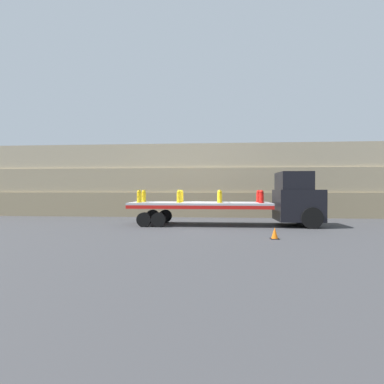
# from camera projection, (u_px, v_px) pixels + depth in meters

# --- Properties ---
(ground_plane) EXTENTS (120.00, 120.00, 0.00)m
(ground_plane) POSITION_uv_depth(u_px,v_px,m) (200.00, 225.00, 17.72)
(ground_plane) COLOR #38383A
(rock_cliff) EXTENTS (60.00, 3.30, 5.63)m
(rock_cliff) POSITION_uv_depth(u_px,v_px,m) (204.00, 181.00, 24.11)
(rock_cliff) COLOR gray
(rock_cliff) RESTS_ON ground_plane
(truck_cab) EXTENTS (2.43, 2.68, 3.10)m
(truck_cab) POSITION_uv_depth(u_px,v_px,m) (298.00, 199.00, 17.25)
(truck_cab) COLOR black
(truck_cab) RESTS_ON ground_plane
(flatbed_trailer) EXTENTS (8.22, 2.60, 1.34)m
(flatbed_trailer) POSITION_uv_depth(u_px,v_px,m) (190.00, 207.00, 17.75)
(flatbed_trailer) COLOR #B2B2B7
(flatbed_trailer) RESTS_ON ground_plane
(fire_hydrant_yellow_near_0) EXTENTS (0.33, 0.53, 0.74)m
(fire_hydrant_yellow_near_0) POSITION_uv_depth(u_px,v_px,m) (139.00, 197.00, 17.43)
(fire_hydrant_yellow_near_0) COLOR gold
(fire_hydrant_yellow_near_0) RESTS_ON flatbed_trailer
(fire_hydrant_yellow_far_0) EXTENTS (0.33, 0.53, 0.74)m
(fire_hydrant_yellow_far_0) POSITION_uv_depth(u_px,v_px,m) (144.00, 196.00, 18.53)
(fire_hydrant_yellow_far_0) COLOR gold
(fire_hydrant_yellow_far_0) RESTS_ON flatbed_trailer
(fire_hydrant_yellow_near_1) EXTENTS (0.33, 0.53, 0.74)m
(fire_hydrant_yellow_near_1) POSITION_uv_depth(u_px,v_px,m) (179.00, 197.00, 17.25)
(fire_hydrant_yellow_near_1) COLOR gold
(fire_hydrant_yellow_near_1) RESTS_ON flatbed_trailer
(fire_hydrant_yellow_far_1) EXTENTS (0.33, 0.53, 0.74)m
(fire_hydrant_yellow_far_1) POSITION_uv_depth(u_px,v_px,m) (181.00, 196.00, 18.34)
(fire_hydrant_yellow_far_1) COLOR gold
(fire_hydrant_yellow_far_1) RESTS_ON flatbed_trailer
(fire_hydrant_yellow_near_2) EXTENTS (0.33, 0.53, 0.74)m
(fire_hydrant_yellow_near_2) POSITION_uv_depth(u_px,v_px,m) (220.00, 197.00, 17.06)
(fire_hydrant_yellow_near_2) COLOR gold
(fire_hydrant_yellow_near_2) RESTS_ON flatbed_trailer
(fire_hydrant_yellow_far_2) EXTENTS (0.33, 0.53, 0.74)m
(fire_hydrant_yellow_far_2) POSITION_uv_depth(u_px,v_px,m) (220.00, 196.00, 18.16)
(fire_hydrant_yellow_far_2) COLOR gold
(fire_hydrant_yellow_far_2) RESTS_ON flatbed_trailer
(fire_hydrant_red_near_3) EXTENTS (0.33, 0.53, 0.74)m
(fire_hydrant_red_near_3) POSITION_uv_depth(u_px,v_px,m) (261.00, 197.00, 16.87)
(fire_hydrant_red_near_3) COLOR red
(fire_hydrant_red_near_3) RESTS_ON flatbed_trailer
(fire_hydrant_red_far_3) EXTENTS (0.33, 0.53, 0.74)m
(fire_hydrant_red_far_3) POSITION_uv_depth(u_px,v_px,m) (259.00, 196.00, 17.97)
(fire_hydrant_red_far_3) COLOR red
(fire_hydrant_red_far_3) RESTS_ON flatbed_trailer
(cargo_strap_rear) EXTENTS (0.05, 2.70, 0.01)m
(cargo_strap_rear) POSITION_uv_depth(u_px,v_px,m) (142.00, 190.00, 17.98)
(cargo_strap_rear) COLOR yellow
(cargo_strap_rear) RESTS_ON fire_hydrant_yellow_near_0
(cargo_strap_middle) EXTENTS (0.05, 2.70, 0.01)m
(cargo_strap_middle) POSITION_uv_depth(u_px,v_px,m) (180.00, 190.00, 17.79)
(cargo_strap_middle) COLOR yellow
(cargo_strap_middle) RESTS_ON fire_hydrant_yellow_near_1
(cargo_strap_front) EXTENTS (0.05, 2.70, 0.01)m
(cargo_strap_front) POSITION_uv_depth(u_px,v_px,m) (220.00, 190.00, 17.61)
(cargo_strap_front) COLOR yellow
(cargo_strap_front) RESTS_ON fire_hydrant_yellow_near_2
(traffic_cone) EXTENTS (0.37, 0.37, 0.49)m
(traffic_cone) POSITION_uv_depth(u_px,v_px,m) (275.00, 233.00, 12.70)
(traffic_cone) COLOR black
(traffic_cone) RESTS_ON ground_plane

